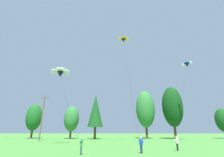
# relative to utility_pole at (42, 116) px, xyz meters

# --- Properties ---
(treeline_tree_b) EXTENTS (4.45, 4.45, 9.80)m
(treeline_tree_b) POSITION_rel_utility_pole_xyz_m (-7.16, 10.50, 0.52)
(treeline_tree_b) COLOR #472D19
(treeline_tree_b) RESTS_ON ground_plane
(treeline_tree_c) EXTENTS (4.23, 4.23, 8.98)m
(treeline_tree_c) POSITION_rel_utility_pole_xyz_m (4.35, 9.50, 0.02)
(treeline_tree_c) COLOR #472D19
(treeline_tree_c) RESTS_ON ground_plane
(treeline_tree_d) EXTENTS (4.25, 4.25, 12.06)m
(treeline_tree_d) POSITION_rel_utility_pole_xyz_m (11.36, 8.37, 2.14)
(treeline_tree_d) COLOR #472D19
(treeline_tree_d) RESTS_ON ground_plane
(treeline_tree_e) EXTENTS (5.52, 5.52, 13.79)m
(treeline_tree_e) POSITION_rel_utility_pole_xyz_m (25.97, 11.20, 2.94)
(treeline_tree_e) COLOR #472D19
(treeline_tree_e) RESTS_ON ground_plane
(treeline_tree_f) EXTENTS (5.74, 5.74, 14.58)m
(treeline_tree_f) POSITION_rel_utility_pole_xyz_m (33.52, 9.42, 3.41)
(treeline_tree_f) COLOR #472D19
(treeline_tree_f) RESTS_ON ground_plane
(treeline_tree_g) EXTENTS (4.12, 4.12, 8.60)m
(treeline_tree_g) POSITION_rel_utility_pole_xyz_m (48.74, 11.99, -0.21)
(treeline_tree_g) COLOR #472D19
(treeline_tree_g) RESTS_ON ground_plane
(utility_pole) EXTENTS (2.20, 0.26, 10.30)m
(utility_pole) POSITION_rel_utility_pole_xyz_m (0.00, 0.00, 0.00)
(utility_pole) COLOR brown
(utility_pole) RESTS_ON ground_plane
(kite_flyer_near) EXTENTS (0.57, 0.61, 1.69)m
(kite_flyer_near) POSITION_rel_utility_pole_xyz_m (13.56, -20.11, -4.42)
(kite_flyer_near) COLOR navy
(kite_flyer_near) RESTS_ON ground_plane
(kite_flyer_mid) EXTENTS (0.73, 0.75, 1.69)m
(kite_flyer_mid) POSITION_rel_utility_pole_xyz_m (19.89, -18.97, -4.42)
(kite_flyer_mid) COLOR navy
(kite_flyer_mid) RESTS_ON ground_plane
(kite_flyer_far) EXTENTS (0.54, 0.58, 1.69)m
(kite_flyer_far) POSITION_rel_utility_pole_xyz_m (24.64, -16.50, -4.42)
(kite_flyer_far) COLOR black
(kite_flyer_far) RESTS_ON ground_plane
(parafoil_kite_high_white) EXTENTS (8.15, 11.00, 11.98)m
(parafoil_kite_high_white) POSITION_rel_utility_pole_xyz_m (6.89, -9.99, 7.25)
(parafoil_kite_high_white) COLOR white
(parafoil_kite_mid_orange) EXTENTS (2.91, 17.54, 23.23)m
(parafoil_kite_mid_orange) POSITION_rel_utility_pole_xyz_m (19.21, -2.26, 18.68)
(parafoil_kite_mid_orange) COLOR orange
(parafoil_kite_far_blue_white) EXTENTS (12.56, 19.09, 17.76)m
(parafoil_kite_far_blue_white) POSITION_rel_utility_pole_xyz_m (35.65, 1.17, 13.26)
(parafoil_kite_far_blue_white) COLOR blue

